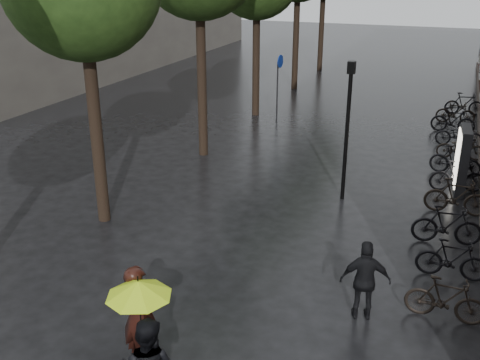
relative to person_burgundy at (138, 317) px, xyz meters
The scene contains 7 objects.
person_burgundy is the anchor object (origin of this frame).
lime_umbrella 1.04m from the person_burgundy, 52.84° to the right, with size 1.05×1.05×1.55m.
pedestrian_walking 4.36m from the person_burgundy, 39.85° to the left, with size 0.97×0.40×1.65m, color black.
parked_bicycles 13.09m from the person_burgundy, 68.45° to the left, with size 2.16×17.42×1.04m.
ad_lightbox 11.49m from the person_burgundy, 64.56° to the left, with size 0.30×1.32×1.99m.
lamp_post 8.84m from the person_burgundy, 78.29° to the left, with size 0.21×0.21×4.03m.
cycle_sign 16.07m from the person_burgundy, 99.19° to the left, with size 0.15×0.53×2.90m.
Camera 1 is at (4.34, -4.54, 6.57)m, focal length 42.00 mm.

